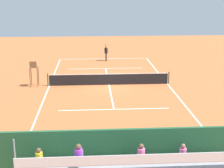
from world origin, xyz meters
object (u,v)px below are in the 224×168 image
object	(u,v)px
tennis_net	(109,79)
tennis_player	(106,52)
courtside_bench	(192,149)
tennis_ball_near	(92,68)
bleacher_stand	(128,167)
equipment_bag	(146,159)
umpire_chair	(34,71)
tennis_racket	(99,60)

from	to	relation	value
tennis_net	tennis_player	size ratio (longest dim) A/B	5.35
courtside_bench	tennis_ball_near	xyz separation A→B (m)	(4.59, -19.49, -0.53)
bleacher_stand	equipment_bag	world-z (taller)	bleacher_stand
bleacher_stand	equipment_bag	distance (m)	2.33
bleacher_stand	courtside_bench	distance (m)	3.88
courtside_bench	tennis_ball_near	world-z (taller)	courtside_bench
tennis_net	umpire_chair	xyz separation A→B (m)	(6.20, 0.02, 0.81)
umpire_chair	courtside_bench	distance (m)	16.26
tennis_player	tennis_racket	size ratio (longest dim) A/B	3.30
courtside_bench	equipment_bag	distance (m)	2.23
tennis_player	bleacher_stand	bearing A→B (deg)	89.29
bleacher_stand	tennis_racket	world-z (taller)	bleacher_stand
tennis_ball_near	tennis_racket	bearing A→B (deg)	-102.66
tennis_racket	courtside_bench	bearing A→B (deg)	99.02
equipment_bag	tennis_net	bearing A→B (deg)	-85.74
bleacher_stand	tennis_ball_near	bearing A→B (deg)	-86.48
tennis_player	tennis_ball_near	size ratio (longest dim) A/B	29.18
equipment_bag	tennis_ball_near	xyz separation A→B (m)	(2.40, -19.61, -0.15)
tennis_racket	tennis_ball_near	bearing A→B (deg)	77.34
bleacher_stand	tennis_player	xyz separation A→B (m)	(-0.31, -25.19, 0.10)
tennis_net	tennis_racket	size ratio (longest dim) A/B	17.66
bleacher_stand	tennis_racket	distance (m)	25.47
tennis_player	tennis_ball_near	world-z (taller)	tennis_player
umpire_chair	courtside_bench	xyz separation A→B (m)	(-9.39, 13.25, -0.76)
tennis_net	courtside_bench	size ratio (longest dim) A/B	5.72
tennis_racket	tennis_ball_near	xyz separation A→B (m)	(0.88, 3.90, 0.02)
tennis_ball_near	bleacher_stand	bearing A→B (deg)	93.52
tennis_player	equipment_bag	bearing A→B (deg)	91.88
umpire_chair	tennis_player	distance (m)	11.79
equipment_bag	umpire_chair	bearing A→B (deg)	-61.72
tennis_player	tennis_racket	world-z (taller)	tennis_player
equipment_bag	bleacher_stand	bearing A→B (deg)	60.84
tennis_player	tennis_ball_near	xyz separation A→B (m)	(1.64, 3.64, -0.98)
courtside_bench	tennis_net	bearing A→B (deg)	-76.49
tennis_net	umpire_chair	bearing A→B (deg)	0.20
bleacher_stand	umpire_chair	bearing A→B (deg)	-68.20
bleacher_stand	tennis_ball_near	distance (m)	21.60
bleacher_stand	tennis_ball_near	size ratio (longest dim) A/B	137.27
umpire_chair	tennis_player	world-z (taller)	umpire_chair
tennis_net	tennis_ball_near	world-z (taller)	tennis_net
bleacher_stand	tennis_player	size ratio (longest dim) A/B	4.70
umpire_chair	tennis_player	size ratio (longest dim) A/B	1.11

